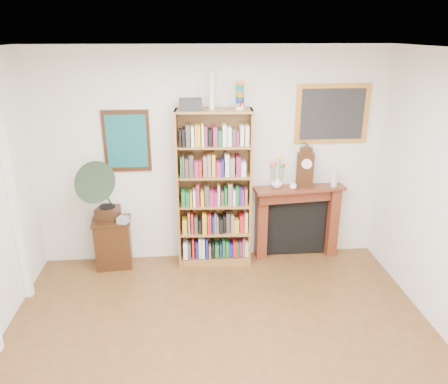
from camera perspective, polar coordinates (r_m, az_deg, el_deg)
The scene contains 14 objects.
room at distance 3.33m, azimuth 0.62°, elevation -7.44°, with size 4.51×5.01×2.81m.
teal_poster at distance 5.61m, azimuth -12.58°, elevation 6.50°, with size 0.58×0.04×0.78m.
small_picture at distance 5.45m, azimuth -1.83°, elevation 14.04°, with size 0.26×0.04×0.30m.
gilt_painting at distance 5.79m, azimuth 13.94°, elevation 9.85°, with size 0.95×0.04×0.75m.
bookshelf at distance 5.55m, azimuth -1.27°, elevation 1.45°, with size 0.97×0.39×2.37m.
side_cabinet at distance 5.94m, azimuth -14.26°, elevation -6.47°, with size 0.49×0.35×0.66m, color black.
fireplace at distance 6.01m, azimuth 9.50°, elevation -3.04°, with size 1.23×0.41×1.02m.
gramophone at distance 5.55m, azimuth -15.53°, elevation 0.57°, with size 0.65×0.74×0.84m.
cd_stack at distance 5.66m, azimuth -13.05°, elevation -3.57°, with size 0.12×0.12×0.08m, color #B5B5C2.
mantel_clock at distance 5.78m, azimuth 10.56°, elevation 3.10°, with size 0.25×0.18×0.52m.
flower_vase at distance 5.72m, azimuth 6.91°, elevation 1.29°, with size 0.15×0.15×0.15m, color silver.
teacup at distance 5.71m, azimuth 9.00°, elevation 0.70°, with size 0.09×0.09×0.07m, color white.
bottle_left at distance 5.90m, azimuth 14.25°, elevation 1.85°, with size 0.07×0.07×0.24m, color silver.
bottle_right at distance 5.89m, azimuth 14.12°, elevation 1.61°, with size 0.06×0.06×0.20m, color silver.
Camera 1 is at (-0.28, -2.93, 2.95)m, focal length 35.00 mm.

